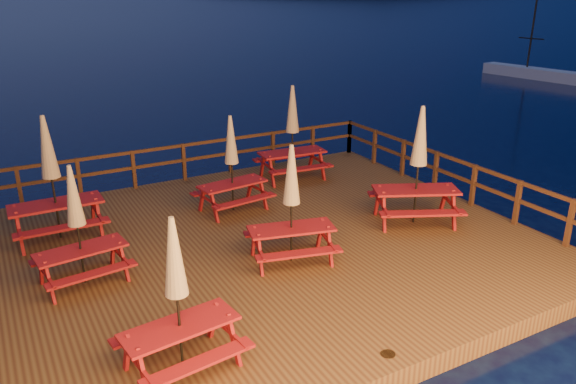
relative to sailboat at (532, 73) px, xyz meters
name	(u,v)px	position (x,y,z in m)	size (l,w,h in m)	color
ground	(258,258)	(-26.89, -14.24, -0.33)	(500.00, 500.00, 0.00)	black
deck	(258,250)	(-26.89, -14.24, -0.13)	(12.00, 10.00, 0.40)	#4D2D19
deck_piles	(258,270)	(-26.89, -14.24, -0.63)	(11.44, 9.44, 1.40)	#3E1F13
railing	(225,186)	(-26.89, -12.46, 0.84)	(11.80, 9.75, 1.10)	#3E1F13
sailboat	(532,73)	(0.00, 0.00, 0.00)	(2.04, 6.75, 9.90)	silver
picnic_table_0	(51,176)	(-30.70, -11.83, 1.54)	(1.98, 1.63, 2.83)	maroon
picnic_table_1	(177,293)	(-29.79, -17.59, 1.35)	(1.88, 1.62, 2.46)	maroon
picnic_table_2	(232,162)	(-26.59, -12.23, 1.34)	(1.87, 1.61, 2.45)	maroon
picnic_table_3	(77,224)	(-30.60, -14.21, 1.31)	(1.82, 1.57, 2.38)	maroon
picnic_table_4	(291,202)	(-26.66, -15.36, 1.37)	(2.05, 1.82, 2.50)	maroon
picnic_table_5	(418,164)	(-23.08, -15.05, 1.55)	(2.50, 2.33, 2.84)	maroon
picnic_table_6	(292,131)	(-24.05, -10.80, 1.50)	(2.05, 1.74, 2.75)	maroon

